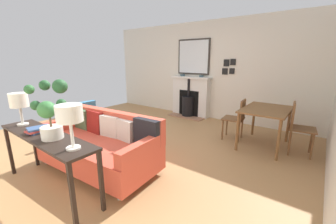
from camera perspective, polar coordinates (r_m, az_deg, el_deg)
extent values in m
cube|color=#A87A4C|center=(4.15, -10.51, -9.04)|extent=(5.61, 6.21, 0.01)
cube|color=beige|center=(6.07, 9.09, 11.13)|extent=(0.12, 6.21, 2.61)
cube|color=#93664C|center=(6.00, 4.81, -1.30)|extent=(0.31, 1.06, 0.03)
cube|color=silver|center=(6.11, 6.26, 4.04)|extent=(0.23, 1.12, 1.09)
cube|color=black|center=(6.06, 5.76, 2.49)|extent=(0.06, 0.63, 0.72)
cylinder|color=black|center=(6.04, 5.54, 1.59)|extent=(0.35, 0.35, 0.54)
cylinder|color=black|center=(5.99, 5.61, 4.21)|extent=(0.36, 0.36, 0.02)
cylinder|color=black|center=(5.95, 5.67, 6.67)|extent=(0.07, 0.07, 0.50)
cube|color=silver|center=(6.01, 6.28, 9.37)|extent=(0.28, 1.20, 0.05)
cube|color=#2D2823|center=(6.09, 7.00, 14.74)|extent=(0.04, 0.99, 0.96)
cube|color=silver|center=(6.07, 6.90, 14.75)|extent=(0.01, 0.91, 0.88)
cylinder|color=#334C56|center=(6.18, 4.00, 10.02)|extent=(0.14, 0.14, 0.05)
torus|color=#334C56|center=(6.18, 4.01, 10.22)|extent=(0.14, 0.14, 0.01)
cylinder|color=#334C56|center=(5.87, 9.14, 9.64)|extent=(0.12, 0.12, 0.05)
torus|color=#334C56|center=(5.86, 9.15, 9.85)|extent=(0.12, 0.12, 0.01)
cylinder|color=#B2B2B7|center=(3.93, -30.47, -11.46)|extent=(0.04, 0.04, 0.10)
cylinder|color=#B2B2B7|center=(2.72, -13.30, -21.50)|extent=(0.04, 0.04, 0.10)
cylinder|color=#B2B2B7|center=(4.24, -22.01, -8.60)|extent=(0.04, 0.04, 0.10)
cylinder|color=#B2B2B7|center=(3.16, -3.83, -15.63)|extent=(0.04, 0.04, 0.10)
cube|color=#D14C38|center=(3.36, -19.04, -10.30)|extent=(1.02, 1.97, 0.35)
cube|color=#D14C38|center=(3.46, -14.64, -2.80)|extent=(0.28, 1.92, 0.38)
cube|color=#D14C38|center=(3.98, -27.46, -3.17)|extent=(0.84, 0.18, 0.19)
cube|color=#D14C38|center=(2.65, -7.11, -10.00)|extent=(0.84, 0.18, 0.19)
cube|color=#4C6B47|center=(3.92, -22.47, -1.86)|extent=(0.14, 0.36, 0.36)
cube|color=maroon|center=(3.65, -19.38, -2.63)|extent=(0.15, 0.38, 0.38)
cube|color=beige|center=(3.39, -15.56, -3.88)|extent=(0.17, 0.36, 0.35)
cube|color=beige|center=(3.16, -11.56, -5.04)|extent=(0.14, 0.33, 0.33)
cube|color=black|center=(2.90, -5.86, -5.90)|extent=(0.13, 0.41, 0.41)
cylinder|color=#B2B2B7|center=(4.18, -15.74, -8.47)|extent=(0.04, 0.04, 0.09)
cylinder|color=#B2B2B7|center=(3.85, -9.36, -10.13)|extent=(0.04, 0.04, 0.09)
cylinder|color=#B2B2B7|center=(4.51, -11.75, -6.50)|extent=(0.04, 0.04, 0.09)
cylinder|color=#B2B2B7|center=(4.21, -5.61, -7.81)|extent=(0.04, 0.04, 0.09)
cube|color=#D14C38|center=(4.11, -10.78, -5.71)|extent=(0.71, 0.80, 0.29)
cube|color=brown|center=(5.32, -22.27, -2.56)|extent=(0.05, 0.05, 0.36)
cube|color=brown|center=(5.11, -27.23, -3.78)|extent=(0.05, 0.05, 0.36)
cube|color=brown|center=(4.92, -19.53, -3.63)|extent=(0.05, 0.05, 0.36)
cube|color=brown|center=(4.69, -24.79, -5.01)|extent=(0.05, 0.05, 0.36)
cube|color=teal|center=(4.95, -23.68, -1.51)|extent=(0.61, 0.58, 0.08)
cube|color=teal|center=(4.68, -22.49, 0.45)|extent=(0.60, 0.13, 0.35)
cube|color=brown|center=(5.07, -20.61, 0.21)|extent=(0.05, 0.53, 0.04)
cube|color=brown|center=(4.79, -27.14, -1.25)|extent=(0.05, 0.53, 0.04)
cube|color=black|center=(3.83, -32.72, -7.39)|extent=(0.04, 0.04, 0.71)
cube|color=black|center=(2.44, -17.79, -17.73)|extent=(0.04, 0.04, 0.71)
cube|color=black|center=(3.75, -37.27, -8.52)|extent=(0.04, 0.04, 0.71)
cube|color=black|center=(2.31, -24.64, -20.42)|extent=(0.04, 0.04, 0.71)
cube|color=black|center=(2.91, -30.69, -5.70)|extent=(0.38, 1.74, 0.03)
cylinder|color=beige|center=(3.50, -34.90, -2.75)|extent=(0.14, 0.14, 0.02)
cylinder|color=beige|center=(3.47, -35.20, -0.74)|extent=(0.03, 0.03, 0.23)
cylinder|color=white|center=(3.43, -35.70, 2.67)|extent=(0.22, 0.22, 0.19)
cylinder|color=white|center=(2.34, -24.46, -8.92)|extent=(0.14, 0.14, 0.02)
cylinder|color=white|center=(2.29, -24.83, -5.60)|extent=(0.03, 0.03, 0.27)
cylinder|color=silver|center=(2.23, -25.41, -0.31)|extent=(0.25, 0.25, 0.17)
cylinder|color=silver|center=(2.72, -29.14, -4.92)|extent=(0.23, 0.23, 0.14)
cylinder|color=brown|center=(2.66, -29.67, -0.75)|extent=(0.02, 0.02, 0.27)
sphere|color=#26562D|center=(2.62, -32.51, 1.52)|extent=(0.10, 0.10, 0.10)
sphere|color=#387A3D|center=(2.43, -30.26, 0.53)|extent=(0.18, 0.18, 0.18)
sphere|color=#26562D|center=(2.57, -27.15, 2.02)|extent=(0.11, 0.11, 0.11)
sphere|color=#26562D|center=(2.68, -27.47, 6.25)|extent=(0.16, 0.16, 0.16)
sphere|color=#26562D|center=(2.80, -30.69, 6.32)|extent=(0.12, 0.12, 0.12)
sphere|color=#2D6633|center=(2.70, -33.75, 5.17)|extent=(0.10, 0.10, 0.10)
cube|color=#38517F|center=(3.05, -32.10, -4.57)|extent=(0.23, 0.18, 0.02)
cube|color=#B23833|center=(3.03, -31.96, -4.19)|extent=(0.27, 0.17, 0.02)
cube|color=#38517F|center=(3.03, -31.84, -3.72)|extent=(0.27, 0.22, 0.02)
cylinder|color=brown|center=(4.89, 22.35, -1.87)|extent=(0.05, 0.05, 0.71)
cylinder|color=brown|center=(3.96, 18.46, -5.22)|extent=(0.05, 0.05, 0.71)
cylinder|color=brown|center=(4.78, 30.06, -3.10)|extent=(0.05, 0.05, 0.71)
cylinder|color=brown|center=(3.82, 28.00, -6.90)|extent=(0.05, 0.05, 0.71)
cube|color=brown|center=(4.25, 25.33, 0.64)|extent=(1.12, 0.77, 0.03)
cylinder|color=brown|center=(4.72, 15.79, -3.61)|extent=(0.04, 0.04, 0.43)
cylinder|color=brown|center=(4.43, 14.69, -4.74)|extent=(0.04, 0.04, 0.43)
cylinder|color=brown|center=(4.66, 19.59, -4.16)|extent=(0.04, 0.04, 0.43)
cylinder|color=brown|center=(4.36, 18.74, -5.35)|extent=(0.04, 0.04, 0.43)
cube|color=brown|center=(4.47, 17.41, -1.72)|extent=(0.44, 0.44, 0.02)
cube|color=brown|center=(4.39, 19.76, 0.60)|extent=(0.36, 0.08, 0.39)
cylinder|color=brown|center=(4.18, 34.74, -7.88)|extent=(0.04, 0.04, 0.46)
cylinder|color=brown|center=(4.48, 34.50, -6.47)|extent=(0.04, 0.04, 0.46)
cylinder|color=brown|center=(4.16, 30.34, -7.36)|extent=(0.04, 0.04, 0.46)
cylinder|color=brown|center=(4.46, 30.41, -5.98)|extent=(0.04, 0.04, 0.46)
cube|color=brown|center=(4.24, 32.92, -3.90)|extent=(0.44, 0.44, 0.02)
cube|color=brown|center=(4.18, 31.03, -0.65)|extent=(0.36, 0.08, 0.43)
cube|color=black|center=(5.67, 15.72, 12.82)|extent=(0.02, 0.15, 0.17)
cube|color=black|center=(5.61, 17.38, 12.93)|extent=(0.02, 0.13, 0.15)
cube|color=black|center=(5.69, 15.29, 10.68)|extent=(0.02, 0.14, 0.16)
cube|color=black|center=(5.62, 17.08, 10.66)|extent=(0.02, 0.13, 0.14)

